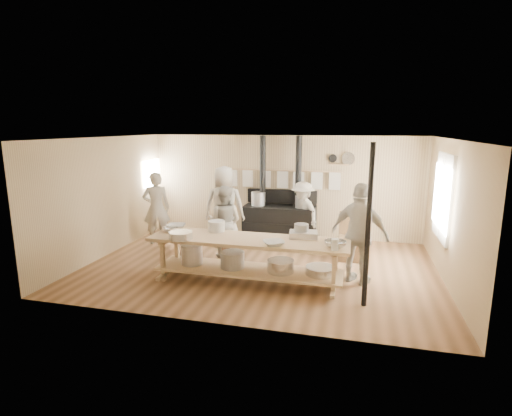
% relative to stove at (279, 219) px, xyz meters
% --- Properties ---
extents(ground, '(7.00, 7.00, 0.00)m').
position_rel_stove_xyz_m(ground, '(0.01, -2.12, -0.52)').
color(ground, brown).
rests_on(ground, ground).
extents(room_shell, '(7.00, 7.00, 7.00)m').
position_rel_stove_xyz_m(room_shell, '(0.01, -2.12, 1.10)').
color(room_shell, tan).
rests_on(room_shell, ground).
extents(window_right, '(0.09, 1.50, 1.65)m').
position_rel_stove_xyz_m(window_right, '(3.48, -1.52, 0.98)').
color(window_right, beige).
rests_on(window_right, ground).
extents(left_opening, '(0.00, 0.90, 0.90)m').
position_rel_stove_xyz_m(left_opening, '(-3.44, -0.12, 1.08)').
color(left_opening, white).
rests_on(left_opening, ground).
extents(stove, '(1.90, 0.75, 2.60)m').
position_rel_stove_xyz_m(stove, '(0.00, 0.00, 0.00)').
color(stove, black).
rests_on(stove, ground).
extents(towel_rail, '(3.00, 0.04, 0.47)m').
position_rel_stove_xyz_m(towel_rail, '(0.01, 0.28, 1.04)').
color(towel_rail, tan).
rests_on(towel_rail, ground).
extents(back_wall_shelf, '(0.63, 0.14, 0.32)m').
position_rel_stove_xyz_m(back_wall_shelf, '(1.47, 0.32, 1.48)').
color(back_wall_shelf, tan).
rests_on(back_wall_shelf, ground).
extents(prep_table, '(3.60, 0.90, 0.85)m').
position_rel_stove_xyz_m(prep_table, '(-0.00, -3.02, -0.00)').
color(prep_table, tan).
rests_on(prep_table, ground).
extents(support_post, '(0.08, 0.08, 2.60)m').
position_rel_stove_xyz_m(support_post, '(2.06, -3.47, 0.78)').
color(support_post, black).
rests_on(support_post, ground).
extents(cook_far_left, '(0.76, 0.66, 1.76)m').
position_rel_stove_xyz_m(cook_far_left, '(-2.82, -1.11, 0.36)').
color(cook_far_left, beige).
rests_on(cook_far_left, ground).
extents(cook_left, '(0.80, 0.64, 1.58)m').
position_rel_stove_xyz_m(cook_left, '(-0.89, -1.67, 0.27)').
color(cook_left, beige).
rests_on(cook_left, ground).
extents(cook_center, '(1.05, 0.81, 1.93)m').
position_rel_stove_xyz_m(cook_center, '(-1.14, -0.94, 0.44)').
color(cook_center, beige).
rests_on(cook_center, ground).
extents(cook_right, '(1.17, 0.89, 1.85)m').
position_rel_stove_xyz_m(cook_right, '(1.95, -2.52, 0.41)').
color(cook_right, beige).
rests_on(cook_right, ground).
extents(cook_by_window, '(1.10, 1.08, 1.52)m').
position_rel_stove_xyz_m(cook_by_window, '(0.61, -0.19, 0.24)').
color(cook_by_window, beige).
rests_on(cook_by_window, ground).
extents(chair, '(0.50, 0.50, 1.02)m').
position_rel_stove_xyz_m(chair, '(1.77, -1.20, -0.22)').
color(chair, brown).
rests_on(chair, ground).
extents(bowl_white_a, '(0.43, 0.43, 0.09)m').
position_rel_stove_xyz_m(bowl_white_a, '(-1.54, -2.69, 0.37)').
color(bowl_white_a, silver).
rests_on(bowl_white_a, prep_table).
extents(bowl_steel_a, '(0.36, 0.36, 0.09)m').
position_rel_stove_xyz_m(bowl_steel_a, '(-1.54, -2.96, 0.37)').
color(bowl_steel_a, silver).
rests_on(bowl_steel_a, prep_table).
extents(bowl_white_b, '(0.48, 0.48, 0.09)m').
position_rel_stove_xyz_m(bowl_white_b, '(0.54, -3.35, 0.37)').
color(bowl_white_b, silver).
rests_on(bowl_white_b, prep_table).
extents(bowl_steel_b, '(0.44, 0.44, 0.11)m').
position_rel_stove_xyz_m(bowl_steel_b, '(1.56, -3.20, 0.39)').
color(bowl_steel_b, silver).
rests_on(bowl_steel_b, prep_table).
extents(roasting_pan, '(0.54, 0.40, 0.11)m').
position_rel_stove_xyz_m(roasting_pan, '(0.96, -2.72, 0.38)').
color(roasting_pan, '#B2B2B7').
rests_on(roasting_pan, prep_table).
extents(mixing_bowl_large, '(0.55, 0.55, 0.13)m').
position_rel_stove_xyz_m(mixing_bowl_large, '(-1.15, -3.35, 0.40)').
color(mixing_bowl_large, silver).
rests_on(mixing_bowl_large, prep_table).
extents(bucket_galv, '(0.29, 0.29, 0.24)m').
position_rel_stove_xyz_m(bucket_galv, '(0.92, -2.69, 0.45)').
color(bucket_galv, gray).
rests_on(bucket_galv, prep_table).
extents(deep_bowl_enamel, '(0.36, 0.36, 0.20)m').
position_rel_stove_xyz_m(deep_bowl_enamel, '(-0.71, -2.69, 0.43)').
color(deep_bowl_enamel, silver).
rests_on(deep_bowl_enamel, prep_table).
extents(pitcher, '(0.12, 0.12, 0.19)m').
position_rel_stove_xyz_m(pitcher, '(1.56, -3.35, 0.42)').
color(pitcher, silver).
rests_on(pitcher, prep_table).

